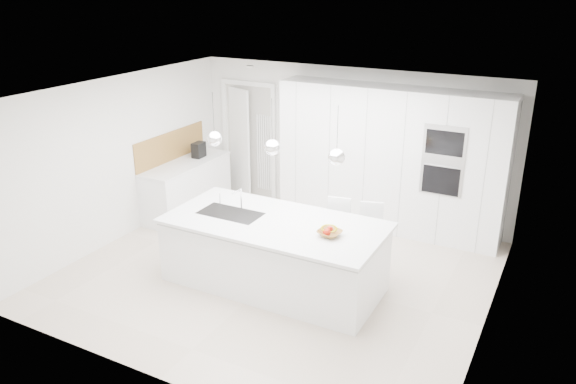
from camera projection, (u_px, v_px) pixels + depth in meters
The scene contains 28 objects.
floor at pixel (278, 273), 7.78m from camera, with size 5.50×5.50×0.00m, color beige.
wall_back at pixel (349, 143), 9.40m from camera, with size 5.50×5.50×0.00m, color silver.
wall_left at pixel (119, 159), 8.54m from camera, with size 5.00×5.00×0.00m, color silver.
ceiling at pixel (277, 93), 6.89m from camera, with size 5.50×5.50×0.00m, color white.
tall_cabinets at pixel (389, 160), 8.84m from camera, with size 3.60×0.60×2.30m, color white.
oven_stack at pixel (443, 161), 8.12m from camera, with size 0.62×0.04×1.05m, color #A5A5A8, non-canonical shape.
doorway_frame at pixel (249, 141), 10.31m from camera, with size 1.11×0.08×2.13m, color white, non-canonical shape.
hallway_door at pixel (237, 141), 10.39m from camera, with size 0.82×0.04×2.00m, color white.
radiator at pixel (264, 153), 10.23m from camera, with size 0.32×0.04×1.40m, color white, non-canonical shape.
left_base_cabinets at pixel (187, 188), 9.69m from camera, with size 0.60×1.80×0.86m, color white.
left_worktop at pixel (185, 164), 9.53m from camera, with size 0.62×1.82×0.04m, color white.
oak_backsplash at pixel (171, 146), 9.56m from camera, with size 0.02×1.80×0.50m, color olive.
island_base at pixel (273, 255), 7.34m from camera, with size 2.80×1.20×0.86m, color white.
island_worktop at pixel (275, 223), 7.22m from camera, with size 2.84×1.40×0.04m, color white.
island_sink at pixel (231, 219), 7.48m from camera, with size 0.84×0.44×0.18m, color #3F3F42, non-canonical shape.
island_tap at pixel (241, 199), 7.54m from camera, with size 0.02×0.02×0.30m, color white.
pendant_left at pixel (214, 139), 7.19m from camera, with size 0.20×0.20×0.20m, color white.
pendant_mid at pixel (272, 147), 6.82m from camera, with size 0.20×0.20×0.20m, color white.
pendant_right at pixel (337, 157), 6.44m from camera, with size 0.20×0.20×0.20m, color white.
fruit_bowl at pixel (330, 233), 6.79m from camera, with size 0.29×0.29×0.07m, color olive.
espresso_machine at pixel (199, 150), 9.77m from camera, with size 0.16×0.25×0.26m, color black.
bar_stool_left at pixel (335, 235), 7.73m from camera, with size 0.34×0.47×1.02m, color white, non-canonical shape.
bar_stool_right at pixel (367, 240), 7.60m from camera, with size 0.33×0.46×1.01m, color white, non-canonical shape.
apple_a at pixel (327, 231), 6.76m from camera, with size 0.07×0.07×0.07m, color #AA1909.
apple_b at pixel (327, 232), 6.72m from camera, with size 0.09×0.09×0.09m, color #AA1909.
apple_c at pixel (326, 232), 6.75m from camera, with size 0.07×0.07×0.07m, color #AA1909.
apple_extra_3 at pixel (330, 229), 6.83m from camera, with size 0.07×0.07×0.07m, color #AA1909.
banana_bunch at pixel (329, 228), 6.73m from camera, with size 0.21×0.21×0.03m, color gold.
Camera 1 is at (3.34, -6.02, 3.81)m, focal length 35.00 mm.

